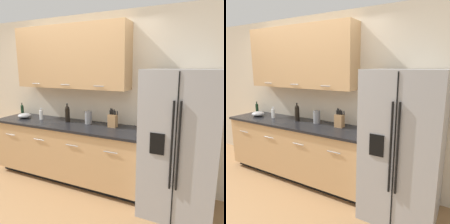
% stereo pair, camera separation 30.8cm
% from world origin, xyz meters
% --- Properties ---
extents(ground_plane, '(14.00, 14.00, 0.00)m').
position_xyz_m(ground_plane, '(0.00, 0.00, 0.00)').
color(ground_plane, '#997047').
extents(wall_back, '(10.00, 0.39, 2.60)m').
position_xyz_m(wall_back, '(-0.04, 1.31, 1.50)').
color(wall_back, beige).
rests_on(wall_back, ground_plane).
extents(counter_unit, '(2.54, 0.64, 0.93)m').
position_xyz_m(counter_unit, '(-0.12, 1.02, 0.47)').
color(counter_unit, black).
rests_on(counter_unit, ground_plane).
extents(refrigerator, '(0.86, 0.81, 1.78)m').
position_xyz_m(refrigerator, '(1.62, 0.94, 0.89)').
color(refrigerator, '#9E9EA0').
rests_on(refrigerator, ground_plane).
extents(knife_block, '(0.14, 0.10, 0.28)m').
position_xyz_m(knife_block, '(0.62, 1.12, 1.03)').
color(knife_block, '#A87A4C').
rests_on(knife_block, counter_unit).
extents(wine_bottle, '(0.08, 0.08, 0.30)m').
position_xyz_m(wine_bottle, '(-0.17, 1.10, 1.07)').
color(wine_bottle, black).
rests_on(wine_bottle, counter_unit).
extents(soap_dispenser, '(0.06, 0.06, 0.20)m').
position_xyz_m(soap_dispenser, '(-0.67, 1.05, 1.01)').
color(soap_dispenser, white).
rests_on(soap_dispenser, counter_unit).
extents(oil_bottle, '(0.05, 0.05, 0.23)m').
position_xyz_m(oil_bottle, '(-1.21, 1.15, 1.03)').
color(oil_bottle, black).
rests_on(oil_bottle, counter_unit).
extents(steel_canister, '(0.11, 0.11, 0.22)m').
position_xyz_m(steel_canister, '(0.20, 1.14, 1.03)').
color(steel_canister, gray).
rests_on(steel_canister, counter_unit).
extents(mixing_bowl, '(0.22, 0.22, 0.08)m').
position_xyz_m(mixing_bowl, '(-1.02, 1.01, 0.97)').
color(mixing_bowl, '#A3A3A5').
rests_on(mixing_bowl, counter_unit).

